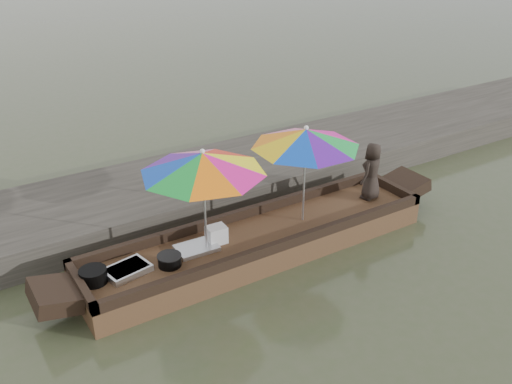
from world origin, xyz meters
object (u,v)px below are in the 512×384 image
cooking_pot (93,276)px  vendor (372,171)px  tray_scallop (197,248)px  charcoal_grill (170,261)px  umbrella_bow (205,202)px  umbrella_stern (304,175)px  boat_hull (260,243)px  tray_crayfish (127,270)px  supply_bag (216,235)px

cooking_pot → vendor: size_ratio=0.37×
tray_scallop → charcoal_grill: bearing=-161.5°
umbrella_bow → umbrella_stern: bearing=0.0°
umbrella_bow → boat_hull: bearing=0.0°
tray_crayfish → tray_scallop: bearing=1.4°
cooking_pot → tray_scallop: bearing=-0.3°
boat_hull → tray_crayfish: (-2.05, 0.06, 0.22)m
tray_scallop → vendor: (3.21, -0.07, 0.46)m
tray_scallop → charcoal_grill: size_ratio=1.85×
tray_crayfish → tray_scallop: (1.04, 0.03, -0.01)m
charcoal_grill → umbrella_bow: (0.61, 0.08, 0.70)m
boat_hull → cooking_pot: size_ratio=15.21×
boat_hull → umbrella_bow: 1.30m
charcoal_grill → umbrella_bow: size_ratio=0.18×
tray_crayfish → supply_bag: size_ratio=2.08×
boat_hull → supply_bag: 0.74m
tray_scallop → charcoal_grill: (-0.49, -0.16, 0.04)m
tray_crayfish → umbrella_bow: 1.37m
tray_scallop → umbrella_bow: (0.12, -0.09, 0.74)m
tray_scallop → cooking_pot: bearing=179.7°
supply_bag → umbrella_stern: umbrella_stern is taller
tray_crayfish → vendor: (4.26, -0.05, 0.45)m
umbrella_stern → umbrella_bow: bearing=180.0°
umbrella_bow → umbrella_stern: (1.69, 0.00, 0.00)m
cooking_pot → charcoal_grill: (1.00, -0.17, -0.02)m
tray_crayfish → tray_scallop: size_ratio=1.00×
cooking_pot → charcoal_grill: 1.01m
boat_hull → charcoal_grill: charcoal_grill is taller
supply_bag → umbrella_bow: 0.69m
boat_hull → umbrella_stern: size_ratio=3.37×
supply_bag → umbrella_bow: bearing=-152.8°
tray_scallop → charcoal_grill: 0.52m
umbrella_bow → tray_crayfish: bearing=176.9°
vendor → umbrella_bow: bearing=-19.7°
cooking_pot → umbrella_stern: umbrella_stern is taller
tray_crayfish → supply_bag: (1.39, 0.05, 0.09)m
vendor → supply_bag: bearing=-22.0°
umbrella_stern → tray_crayfish: bearing=178.7°
supply_bag → umbrella_bow: umbrella_bow is taller
cooking_pot → umbrella_stern: (3.29, -0.10, 0.68)m
tray_scallop → supply_bag: supply_bag is taller
supply_bag → umbrella_stern: bearing=-4.5°
tray_scallop → tray_crayfish: bearing=-178.6°
cooking_pot → vendor: (4.70, -0.08, 0.40)m
umbrella_stern → tray_scallop: bearing=177.2°
boat_hull → vendor: bearing=0.4°
boat_hull → charcoal_grill: bearing=-177.1°
umbrella_bow → charcoal_grill: bearing=-172.8°
tray_scallop → umbrella_stern: (1.81, -0.09, 0.74)m
tray_crayfish → vendor: size_ratio=0.59×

